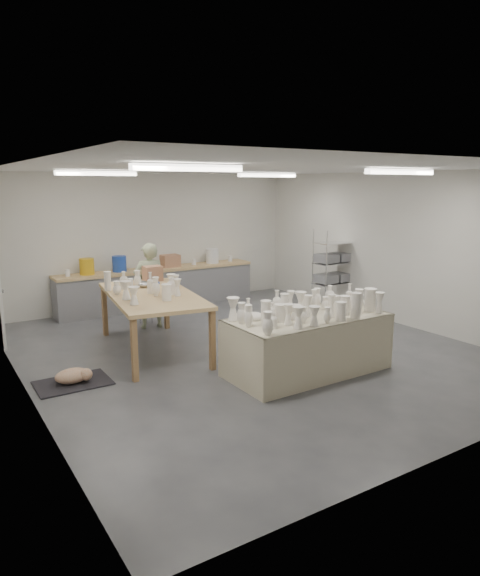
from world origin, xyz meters
TOP-DOWN VIEW (x-y plane):
  - room at (-0.11, 0.08)m, footprint 8.00×8.02m
  - back_counter at (-0.01, 3.68)m, footprint 4.60×0.60m
  - wire_shelf at (3.20, 1.40)m, footprint 0.88×0.48m
  - drying_table at (0.18, -1.35)m, footprint 2.42×1.16m
  - work_table at (-1.34, 0.89)m, footprint 1.68×2.79m
  - rug at (-2.90, 0.05)m, footprint 1.00×0.70m
  - cat at (-2.88, 0.03)m, footprint 0.54×0.42m
  - potter at (-0.83, 2.18)m, footprint 0.67×0.51m
  - red_stool at (-0.83, 2.45)m, footprint 0.34×0.34m

SIDE VIEW (x-z plane):
  - rug at x=-2.90m, z-range 0.00..0.02m
  - cat at x=-2.88m, z-range 0.02..0.23m
  - red_stool at x=-0.83m, z-range 0.12..0.43m
  - drying_table at x=0.18m, z-range -0.14..1.08m
  - back_counter at x=-0.01m, z-range -0.13..1.11m
  - potter at x=-0.83m, z-range 0.00..1.67m
  - wire_shelf at x=3.20m, z-range 0.02..1.82m
  - work_table at x=-1.34m, z-range 0.31..1.64m
  - room at x=-0.11m, z-range 0.56..3.56m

